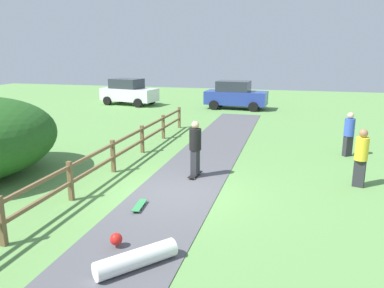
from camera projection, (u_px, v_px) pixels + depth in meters
The scene contains 10 objects.
ground_plane at pixel (176, 192), 11.00m from camera, with size 60.00×60.00×0.00m, color #60934C.
asphalt_path at pixel (176, 192), 10.99m from camera, with size 2.40×28.00×0.02m, color #515156.
wooden_fence at pixel (94, 164), 11.48m from camera, with size 0.12×18.12×1.10m.
skater_riding at pixel (195, 146), 12.07m from camera, with size 0.43×0.82×1.82m.
skater_fallen at pixel (135, 257), 7.18m from camera, with size 1.50×1.47×0.36m.
skateboard_loose at pixel (139, 205), 9.86m from camera, with size 0.28×0.82×0.08m.
bystander_blue at pixel (349, 132), 14.54m from camera, with size 0.53×0.53×1.71m.
bystander_yellow at pixel (361, 155), 11.24m from camera, with size 0.48×0.48×1.76m.
parked_car_blue at pixel (235, 95), 26.30m from camera, with size 4.30×2.20×1.92m.
parked_car_white at pixel (129, 92), 28.28m from camera, with size 4.45×2.61×1.92m.
Camera 1 is at (3.07, -9.88, 4.00)m, focal length 35.71 mm.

